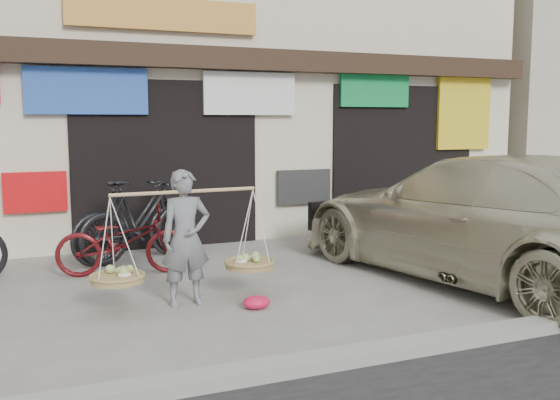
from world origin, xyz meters
name	(u,v)px	position (x,y,z in m)	size (l,w,h in m)	color
ground	(237,304)	(0.00, 0.00, 0.00)	(70.00, 70.00, 0.00)	gray
kerb	(313,363)	(0.00, -2.00, 0.06)	(70.00, 0.25, 0.12)	gray
shophouse_block	(133,50)	(0.00, 6.42, 3.45)	(14.00, 6.32, 7.00)	beige
street_vendor	(186,244)	(-0.52, 0.21, 0.70)	(2.08, 0.64, 1.52)	slate
bike_1	(135,220)	(-0.67, 2.69, 0.60)	(0.57, 2.01, 1.21)	black
bike_2	(124,241)	(-0.96, 1.88, 0.46)	(0.61, 1.76, 0.93)	#500D10
bike_3	(142,220)	(-0.57, 2.69, 0.60)	(0.57, 2.01, 1.21)	black
suv	(483,217)	(3.31, -0.14, 0.82)	(3.26, 5.97, 1.64)	beige
red_bag	(256,302)	(0.15, -0.23, 0.07)	(0.31, 0.25, 0.14)	#E11541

